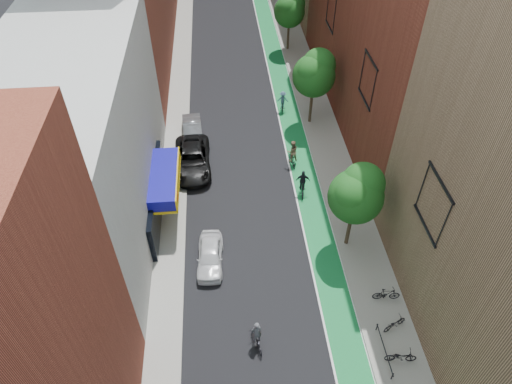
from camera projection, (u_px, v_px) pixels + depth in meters
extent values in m
cube|color=#12682C|center=(288.00, 111.00, 41.66)|extent=(2.00, 68.00, 0.01)
cube|color=gray|center=(178.00, 116.00, 40.97)|extent=(2.00, 68.00, 0.15)
cube|color=gray|center=(315.00, 109.00, 41.77)|extent=(3.00, 68.00, 0.15)
cube|color=silver|center=(78.00, 149.00, 27.91)|extent=(8.00, 20.00, 12.00)
cylinder|color=#332619|center=(349.00, 227.00, 29.07)|extent=(0.24, 0.24, 3.30)
sphere|color=#134716|center=(356.00, 197.00, 27.19)|extent=(3.36, 3.36, 3.36)
sphere|color=#134716|center=(363.00, 184.00, 26.94)|extent=(2.64, 2.64, 2.64)
sphere|color=#134716|center=(353.00, 195.00, 26.63)|extent=(2.40, 2.40, 2.40)
cylinder|color=#332619|center=(311.00, 106.00, 39.13)|extent=(0.24, 0.24, 3.47)
sphere|color=#134716|center=(314.00, 76.00, 37.16)|extent=(3.53, 3.53, 3.53)
sphere|color=#134716|center=(319.00, 65.00, 36.88)|extent=(2.77, 2.77, 2.77)
sphere|color=#134716|center=(311.00, 72.00, 36.57)|extent=(2.52, 2.52, 2.52)
cylinder|color=#332619|center=(288.00, 36.00, 49.34)|extent=(0.24, 0.24, 3.19)
sphere|color=#134716|center=(289.00, 12.00, 47.52)|extent=(3.25, 3.25, 3.25)
sphere|color=#134716|center=(293.00, 4.00, 47.28)|extent=(2.55, 2.55, 2.55)
sphere|color=#134716|center=(287.00, 8.00, 46.96)|extent=(2.32, 2.32, 2.32)
imported|color=white|center=(210.00, 256.00, 28.65)|extent=(1.79, 4.02, 1.34)
imported|color=black|center=(193.00, 159.00, 35.32)|extent=(2.87, 5.94, 1.63)
imported|color=gray|center=(193.00, 131.00, 38.21)|extent=(1.83, 4.47, 1.44)
imported|color=black|center=(256.00, 341.00, 24.70)|extent=(0.98, 1.78, 0.89)
imported|color=#505158|center=(256.00, 332.00, 24.25)|extent=(0.70, 0.54, 1.69)
imported|color=black|center=(292.00, 160.00, 35.80)|extent=(0.75, 1.68, 0.98)
imported|color=#8C7152|center=(292.00, 151.00, 35.34)|extent=(1.01, 0.85, 1.84)
imported|color=black|center=(302.00, 189.00, 33.42)|extent=(0.85, 1.84, 0.93)
imported|color=black|center=(303.00, 180.00, 32.98)|extent=(1.05, 0.55, 1.71)
imported|color=black|center=(283.00, 106.00, 41.35)|extent=(0.70, 1.68, 0.98)
imported|color=#405E74|center=(283.00, 99.00, 40.98)|extent=(1.08, 0.72, 1.56)
imported|color=black|center=(395.00, 324.00, 25.33)|extent=(1.60, 1.11, 0.80)
imported|color=black|center=(386.00, 294.00, 26.62)|extent=(1.66, 0.59, 0.98)
imported|color=black|center=(401.00, 356.00, 23.89)|extent=(1.74, 0.76, 0.89)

